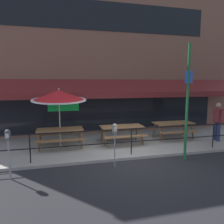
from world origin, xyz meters
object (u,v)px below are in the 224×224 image
Objects in this scene: parking_meter_near at (8,139)px; parking_meter_far at (115,132)px; picnic_table_left at (60,133)px; street_sign_pole at (187,102)px; pedestrian_walking at (218,120)px; picnic_table_centre at (122,130)px; patio_umbrella_left at (59,96)px; picnic_table_right at (173,126)px.

parking_meter_near and parking_meter_far have the same top height.
street_sign_pole is (4.18, -2.27, 1.34)m from picnic_table_left.
picnic_table_left is 1.05× the size of pedestrian_walking.
picnic_table_left is 2.84m from parking_meter_near.
picnic_table_centre is (2.55, -0.05, 0.00)m from picnic_table_left.
parking_meter_near is 0.36× the size of street_sign_pole.
parking_meter_far is (3.07, 0.13, 0.00)m from parking_meter_near.
patio_umbrella_left is 1.67× the size of parking_meter_near.
picnic_table_right is 7.04m from parking_meter_near.
picnic_table_left and picnic_table_right have the same top height.
picnic_table_centre is 0.76× the size of patio_umbrella_left.
parking_meter_far is (-0.91, -2.25, 0.44)m from picnic_table_centre.
pedestrian_walking reaches higher than picnic_table_centre.
parking_meter_near reaches higher than picnic_table_left.
pedestrian_walking is at bearing -8.15° from picnic_table_centre.
street_sign_pole is (5.61, 0.15, 0.90)m from parking_meter_near.
street_sign_pole reaches higher than picnic_table_right.
picnic_table_left is at bearing 125.60° from parking_meter_far.
picnic_table_centre is 1.27× the size of parking_meter_far.
patio_umbrella_left reaches higher than picnic_table_right.
pedestrian_walking is 5.44m from parking_meter_far.
picnic_table_centre is at bearing 30.80° from parking_meter_near.
picnic_table_right is 1.05× the size of pedestrian_walking.
patio_umbrella_left is (-2.55, 0.18, 1.47)m from picnic_table_centre.
parking_meter_near is 3.07m from parking_meter_far.
parking_meter_near is (-1.43, -2.42, 0.44)m from picnic_table_left.
parking_meter_far is at bearing -162.51° from pedestrian_walking.
picnic_table_right is 2.93m from street_sign_pole.
pedestrian_walking reaches higher than picnic_table_left.
patio_umbrella_left is at bearing 176.00° from picnic_table_centre.
parking_meter_near is (-1.43, -2.55, -1.03)m from patio_umbrella_left.
pedestrian_walking is (6.82, -0.66, 0.35)m from picnic_table_left.
parking_meter_near reaches higher than picnic_table_centre.
parking_meter_far is (1.64, -2.42, -1.03)m from patio_umbrella_left.
patio_umbrella_left is 4.83m from street_sign_pole.
patio_umbrella_left is at bearing 150.12° from street_sign_pole.
street_sign_pole is at bearing -29.88° from patio_umbrella_left.
picnic_table_left is at bearing 151.52° from street_sign_pole.
patio_umbrella_left is at bearing 173.39° from pedestrian_walking.
parking_meter_near is (-8.25, -1.76, 0.09)m from pedestrian_walking.
picnic_table_left is 2.55m from picnic_table_centre.
street_sign_pole is at bearing -28.48° from picnic_table_left.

